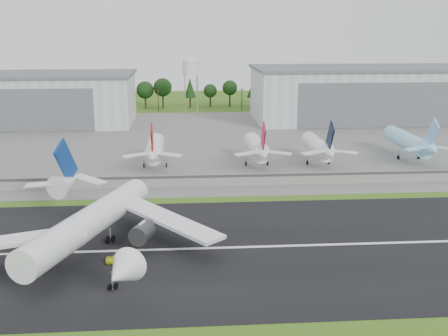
{
  "coord_description": "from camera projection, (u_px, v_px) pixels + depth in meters",
  "views": [
    {
      "loc": [
        -9.94,
        -94.42,
        42.71
      ],
      "look_at": [
        0.31,
        40.0,
        9.0
      ],
      "focal_mm": 45.0,
      "sensor_mm": 36.0,
      "label": 1
    }
  ],
  "objects": [
    {
      "name": "ground",
      "position": [
        239.0,
        269.0,
        102.43
      ],
      "size": [
        600.0,
        600.0,
        0.0
      ],
      "primitive_type": "plane",
      "color": "#325E16",
      "rests_on": "ground"
    },
    {
      "name": "runway",
      "position": [
        234.0,
        248.0,
        112.09
      ],
      "size": [
        320.0,
        60.0,
        0.1
      ],
      "primitive_type": "cube",
      "color": "black",
      "rests_on": "ground"
    },
    {
      "name": "runway_centerline",
      "position": [
        234.0,
        247.0,
        112.07
      ],
      "size": [
        220.0,
        1.0,
        0.02
      ],
      "primitive_type": "cube",
      "color": "white",
      "rests_on": "runway"
    },
    {
      "name": "apron",
      "position": [
        208.0,
        141.0,
        218.49
      ],
      "size": [
        320.0,
        150.0,
        0.1
      ],
      "primitive_type": "cube",
      "color": "slate",
      "rests_on": "ground"
    },
    {
      "name": "blast_fence",
      "position": [
        219.0,
        180.0,
        155.18
      ],
      "size": [
        240.0,
        0.61,
        3.5
      ],
      "color": "gray",
      "rests_on": "ground"
    },
    {
      "name": "hangar_west",
      "position": [
        26.0,
        99.0,
        253.23
      ],
      "size": [
        97.0,
        44.0,
        23.2
      ],
      "color": "silver",
      "rests_on": "ground"
    },
    {
      "name": "hangar_east",
      "position": [
        362.0,
        94.0,
        264.42
      ],
      "size": [
        102.0,
        47.0,
        25.2
      ],
      "color": "silver",
      "rests_on": "ground"
    },
    {
      "name": "water_tower",
      "position": [
        191.0,
        66.0,
        275.06
      ],
      "size": [
        8.4,
        8.4,
        29.4
      ],
      "color": "#99999E",
      "rests_on": "ground"
    },
    {
      "name": "utility_poles",
      "position": [
        200.0,
        111.0,
        295.89
      ],
      "size": [
        230.0,
        3.0,
        12.0
      ],
      "primitive_type": null,
      "color": "black",
      "rests_on": "ground"
    },
    {
      "name": "treeline",
      "position": [
        199.0,
        107.0,
        310.4
      ],
      "size": [
        320.0,
        16.0,
        22.0
      ],
      "primitive_type": null,
      "color": "black",
      "rests_on": "ground"
    },
    {
      "name": "main_airliner",
      "position": [
        90.0,
        229.0,
        108.45
      ],
      "size": [
        53.9,
        57.51,
        18.17
      ],
      "rotation": [
        0.0,
        0.0,
        2.8
      ],
      "color": "white",
      "rests_on": "runway"
    },
    {
      "name": "ground_vehicle",
      "position": [
        118.0,
        259.0,
        104.68
      ],
      "size": [
        4.73,
        2.33,
        1.29
      ],
      "primitive_type": "imported",
      "rotation": [
        0.0,
        0.0,
        1.61
      ],
      "color": "#D5E51A",
      "rests_on": "runway"
    },
    {
      "name": "parked_jet_red_a",
      "position": [
        154.0,
        150.0,
        173.63
      ],
      "size": [
        7.36,
        31.29,
        16.55
      ],
      "color": "white",
      "rests_on": "ground"
    },
    {
      "name": "parked_jet_red_b",
      "position": [
        258.0,
        148.0,
        176.01
      ],
      "size": [
        7.36,
        31.29,
        16.49
      ],
      "color": "white",
      "rests_on": "ground"
    },
    {
      "name": "parked_jet_navy",
      "position": [
        320.0,
        147.0,
        177.48
      ],
      "size": [
        7.36,
        31.29,
        16.47
      ],
      "color": "white",
      "rests_on": "ground"
    },
    {
      "name": "parked_jet_skyblue",
      "position": [
        411.0,
        142.0,
        184.67
      ],
      "size": [
        7.36,
        37.29,
        16.65
      ],
      "color": "#93DCFF",
      "rests_on": "ground"
    }
  ]
}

